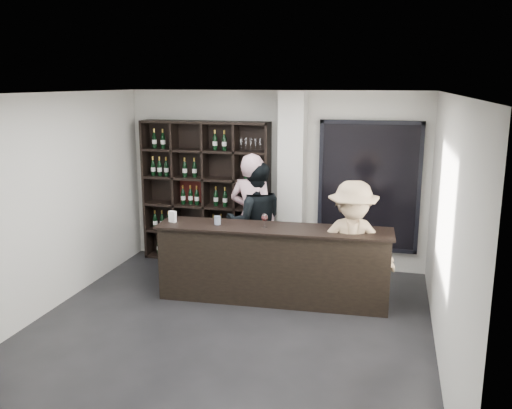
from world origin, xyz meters
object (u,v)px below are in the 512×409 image
(wine_shelf, at_px, (206,192))
(taster_pink, at_px, (252,218))
(taster_black, at_px, (255,222))
(customer, at_px, (352,247))
(tasting_counter, at_px, (273,264))

(wine_shelf, height_order, taster_pink, wine_shelf)
(wine_shelf, relative_size, taster_pink, 1.21)
(taster_pink, xyz_separation_m, taster_black, (0.05, 0.00, -0.07))
(taster_pink, bearing_deg, customer, 163.05)
(taster_pink, relative_size, customer, 1.12)
(tasting_counter, bearing_deg, customer, -5.33)
(customer, bearing_deg, tasting_counter, 165.50)
(customer, bearing_deg, wine_shelf, 137.75)
(taster_pink, height_order, taster_black, taster_pink)
(tasting_counter, xyz_separation_m, taster_pink, (-0.50, 0.75, 0.46))
(taster_black, distance_m, customer, 1.73)
(taster_black, bearing_deg, taster_pink, -20.84)
(tasting_counter, relative_size, taster_pink, 1.64)
(wine_shelf, relative_size, customer, 1.35)
(tasting_counter, xyz_separation_m, customer, (1.08, -0.05, 0.35))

